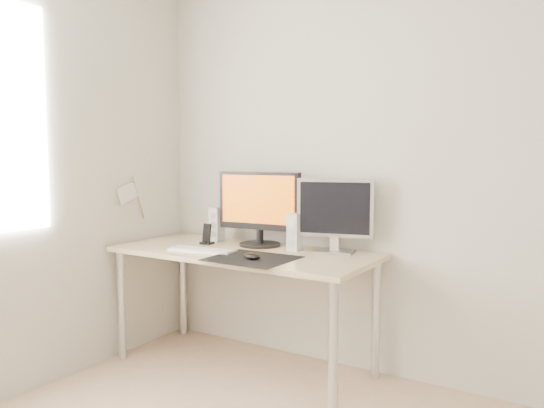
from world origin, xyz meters
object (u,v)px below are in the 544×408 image
at_px(speaker_right, 295,232).
at_px(keyboard, 202,250).
at_px(speaker_left, 217,224).
at_px(phone_dock, 207,238).
at_px(main_monitor, 259,206).
at_px(second_monitor, 335,212).
at_px(desk, 243,263).
at_px(mouse, 252,256).

height_order(speaker_right, keyboard, speaker_right).
distance_m(speaker_left, phone_dock, 0.15).
relative_size(speaker_left, phone_dock, 1.69).
height_order(main_monitor, phone_dock, main_monitor).
bearing_deg(main_monitor, second_monitor, 4.42).
relative_size(second_monitor, keyboard, 1.03).
xyz_separation_m(second_monitor, speaker_right, (-0.23, -0.07, -0.13)).
bearing_deg(keyboard, speaker_left, 114.30).
height_order(desk, speaker_right, speaker_right).
xyz_separation_m(mouse, main_monitor, (-0.21, 0.40, 0.23)).
bearing_deg(desk, mouse, -45.81).
bearing_deg(phone_dock, speaker_left, 100.02).
relative_size(speaker_right, keyboard, 0.52).
xyz_separation_m(mouse, keyboard, (-0.40, 0.06, -0.01)).
height_order(main_monitor, speaker_right, main_monitor).
height_order(second_monitor, phone_dock, second_monitor).
bearing_deg(phone_dock, mouse, -27.36).
xyz_separation_m(speaker_left, speaker_right, (0.62, -0.04, 0.00)).
height_order(second_monitor, speaker_right, second_monitor).
bearing_deg(mouse, speaker_right, 80.58).
relative_size(desk, speaker_right, 7.13).
bearing_deg(second_monitor, main_monitor, -175.58).
height_order(desk, speaker_left, speaker_left).
height_order(desk, phone_dock, phone_dock).
xyz_separation_m(main_monitor, keyboard, (-0.19, -0.33, -0.25)).
distance_m(second_monitor, speaker_right, 0.27).
bearing_deg(second_monitor, speaker_right, -163.18).
bearing_deg(desk, keyboard, -140.33).
xyz_separation_m(main_monitor, second_monitor, (0.50, 0.04, -0.01)).
bearing_deg(phone_dock, keyboard, -57.97).
bearing_deg(speaker_left, desk, -29.04).
relative_size(mouse, desk, 0.06).
bearing_deg(speaker_left, main_monitor, -2.24).
xyz_separation_m(desk, main_monitor, (0.00, 0.18, 0.33)).
height_order(second_monitor, keyboard, second_monitor).
bearing_deg(speaker_left, second_monitor, 1.71).
bearing_deg(desk, speaker_right, 28.20).
relative_size(second_monitor, speaker_left, 1.99).
distance_m(desk, keyboard, 0.26).
bearing_deg(main_monitor, mouse, -61.94).
height_order(speaker_left, phone_dock, speaker_left).
height_order(mouse, keyboard, mouse).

